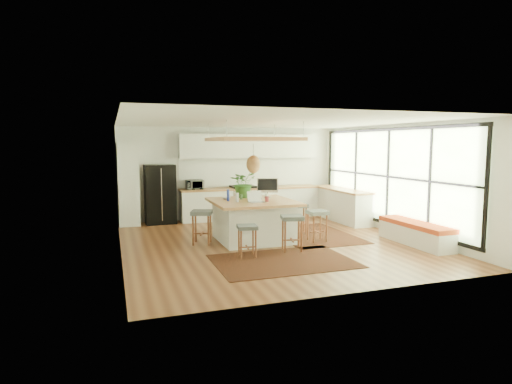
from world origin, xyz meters
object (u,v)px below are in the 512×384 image
object	(u,v)px
island	(253,220)
fridge	(160,190)
island_plant	(243,186)
microwave	(195,184)
stool_right_front	(317,226)
stool_right_back	(298,219)
laptop	(257,197)
stool_near_right	(292,234)
stool_left_side	(202,228)
monitor	(268,187)
stool_near_left	(247,239)

from	to	relation	value
island	fridge	bearing A→B (deg)	121.73
island_plant	microwave	bearing A→B (deg)	108.18
stool_right_front	island_plant	distance (m)	2.01
stool_right_back	laptop	xyz separation A→B (m)	(-1.32, -0.70, 0.70)
island_plant	stool_near_right	bearing A→B (deg)	-74.23
stool_right_back	island	bearing A→B (deg)	-164.68
stool_right_front	stool_left_side	bearing A→B (deg)	166.88
laptop	monitor	size ratio (longest dim) A/B	0.72
stool_right_front	laptop	distance (m)	1.56
laptop	island_plant	bearing A→B (deg)	84.64
laptop	stool_right_front	bearing A→B (deg)	-15.35
stool_right_front	stool_right_back	xyz separation A→B (m)	(-0.06, 0.91, 0.00)
stool_left_side	stool_right_front	bearing A→B (deg)	-13.12
stool_right_back	microwave	distance (m)	3.36
fridge	stool_right_back	xyz separation A→B (m)	(3.08, -2.52, -0.57)
stool_near_right	monitor	size ratio (longest dim) A/B	1.45
stool_left_side	microwave	distance (m)	2.95
island	stool_near_right	world-z (taller)	island
laptop	microwave	world-z (taller)	microwave
monitor	fridge	bearing A→B (deg)	151.90
fridge	stool_near_left	size ratio (longest dim) A/B	2.59
monitor	stool_left_side	bearing A→B (deg)	-148.31
stool_near_left	monitor	xyz separation A→B (m)	(1.08, 1.79, 0.83)
island	monitor	bearing A→B (deg)	40.02
stool_left_side	island_plant	distance (m)	1.53
stool_right_front	laptop	size ratio (longest dim) A/B	1.91
stool_near_left	island_plant	world-z (taller)	island_plant
fridge	stool_right_back	world-z (taller)	fridge
stool_right_back	microwave	bearing A→B (deg)	129.71
stool_right_back	stool_left_side	size ratio (longest dim) A/B	1.01
island_plant	stool_left_side	bearing A→B (deg)	-153.91
stool_right_front	laptop	bearing A→B (deg)	171.55
fridge	stool_right_front	distance (m)	4.68
stool_right_back	island_plant	size ratio (longest dim) A/B	1.04
fridge	laptop	distance (m)	3.67
fridge	stool_left_side	world-z (taller)	fridge
monitor	island_plant	world-z (taller)	island_plant
laptop	stool_left_side	bearing A→B (deg)	154.63
island	island_plant	xyz separation A→B (m)	(-0.05, 0.60, 0.75)
stool_near_left	stool_left_side	distance (m)	1.52
island	stool_near_right	distance (m)	1.28
stool_left_side	laptop	size ratio (longest dim) A/B	2.02
stool_left_side	monitor	xyz separation A→B (m)	(1.70, 0.39, 0.83)
microwave	island_plant	bearing A→B (deg)	-70.19
microwave	island_plant	distance (m)	2.40
stool_right_front	island_plant	xyz separation A→B (m)	(-1.41, 1.15, 0.86)
island	stool_near_left	world-z (taller)	island
stool_right_back	island_plant	xyz separation A→B (m)	(-1.34, 0.24, 0.86)
fridge	stool_near_left	world-z (taller)	fridge
stool_left_side	monitor	distance (m)	1.93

